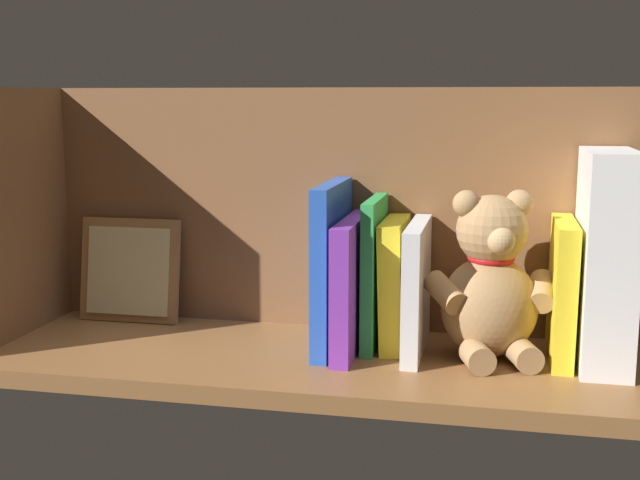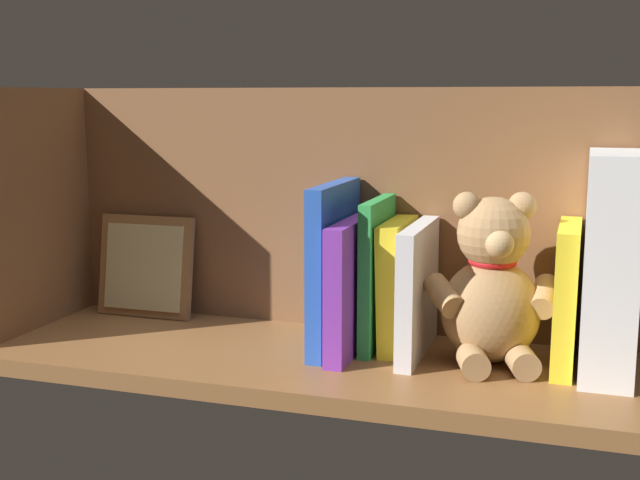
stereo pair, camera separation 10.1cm
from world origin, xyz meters
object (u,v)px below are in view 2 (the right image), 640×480
Objects in this scene: dictionary_thick_white at (610,264)px; book_0 at (566,296)px; picture_frame_leaning at (146,266)px; teddy_bear at (492,289)px.

dictionary_thick_white is 1.51× the size of book_0.
picture_frame_leaning is at bearing -5.40° from dictionary_thick_white.
teddy_bear is 50.96cm from picture_frame_leaning.
teddy_bear is at bearing 172.43° from picture_frame_leaning.
picture_frame_leaning is (58.97, -5.15, -1.21)cm from book_0.
picture_frame_leaning is at bearing -4.99° from book_0.
dictionary_thick_white is 1.24× the size of teddy_bear.
dictionary_thick_white reaches higher than book_0.
dictionary_thick_white is 1.73× the size of picture_frame_leaning.
book_0 is (4.65, -0.86, -4.30)cm from dictionary_thick_white.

